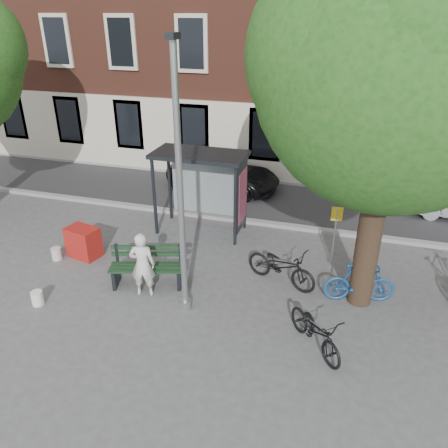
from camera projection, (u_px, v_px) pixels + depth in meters
The scene contains 17 objects.
ground at pixel (186, 308), 10.54m from camera, with size 90.00×90.00×0.00m, color #4C4C4F.
road at pixel (252, 199), 16.55m from camera, with size 40.00×4.00×0.01m, color #28282B.
curb_near at pixel (239, 220), 14.81m from camera, with size 40.00×0.25×0.12m, color gray.
curb_far at pixel (263, 180), 18.25m from camera, with size 40.00×0.25×0.12m, color gray.
lamppost at pixel (181, 202), 9.31m from camera, with size 0.28×0.35×6.11m.
tree_right at pixel (400, 60), 8.22m from camera, with size 5.76×5.60×8.20m.
bus_shelter at pixel (213, 175), 13.38m from camera, with size 2.85×1.45×2.62m.
painter at pixel (142, 265), 10.69m from camera, with size 0.62×0.41×1.71m, color silver.
bench at pixel (148, 268), 11.29m from camera, with size 2.03×1.12×0.99m.
bike_a at pixel (281, 266), 11.27m from camera, with size 0.69×1.99×1.05m, color black.
bike_b at pixel (359, 283), 10.58m from camera, with size 0.49×1.72×1.03m, color #1A4D91.
bike_c at pixel (315, 330), 9.10m from camera, with size 0.62×1.78×0.93m, color black.
car_dark at pixel (224, 174), 17.29m from camera, with size 2.05×4.44×1.23m, color black.
red_stand at pixel (83, 242), 12.57m from camera, with size 0.90×0.60×0.90m, color #A21A15.
bucket_b at pixel (57, 254), 12.52m from camera, with size 0.28×0.28×0.36m, color silver.
bucket_c at pixel (37, 298), 10.59m from camera, with size 0.28×0.28×0.36m, color white.
notice_sign at pixel (336, 224), 11.83m from camera, with size 0.30×0.05×1.75m.
Camera 1 is at (3.34, -7.93, 6.48)m, focal length 35.00 mm.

